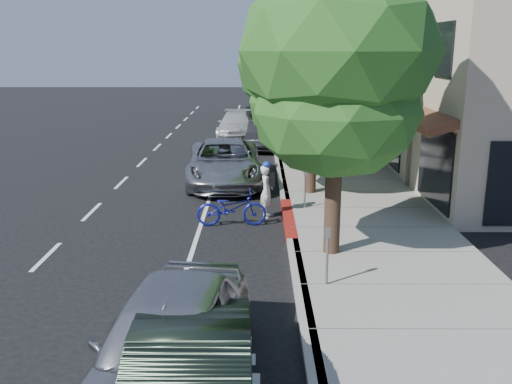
{
  "coord_description": "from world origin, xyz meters",
  "views": [
    {
      "loc": [
        -0.9,
        -15.34,
        5.07
      ],
      "look_at": [
        -0.97,
        -0.73,
        1.35
      ],
      "focal_mm": 40.0,
      "sensor_mm": 36.0,
      "label": 1
    }
  ],
  "objects_px": {
    "bicycle": "(232,208)",
    "near_car_a": "(170,343)",
    "street_tree_3": "(292,54)",
    "dark_suv_far": "(261,110)",
    "street_tree_1": "(313,66)",
    "white_pickup": "(236,125)",
    "street_tree_4": "(287,54)",
    "cyclist": "(267,191)",
    "street_tree_5": "(283,54)",
    "pedestrian": "(339,150)",
    "silver_suv": "(225,162)",
    "street_tree_2": "(300,59)",
    "dark_sedan": "(263,135)",
    "street_tree_0": "(338,56)"
  },
  "relations": [
    {
      "from": "street_tree_5",
      "to": "dark_sedan",
      "type": "height_order",
      "value": "street_tree_5"
    },
    {
      "from": "silver_suv",
      "to": "street_tree_5",
      "type": "bearing_deg",
      "value": 78.78
    },
    {
      "from": "street_tree_3",
      "to": "street_tree_5",
      "type": "relative_size",
      "value": 1.01
    },
    {
      "from": "street_tree_3",
      "to": "dark_suv_far",
      "type": "xyz_separation_m",
      "value": [
        -1.62,
        7.81,
        -3.84
      ]
    },
    {
      "from": "near_car_a",
      "to": "pedestrian",
      "type": "distance_m",
      "value": 15.55
    },
    {
      "from": "cyclist",
      "to": "dark_sedan",
      "type": "relative_size",
      "value": 0.39
    },
    {
      "from": "street_tree_1",
      "to": "street_tree_5",
      "type": "distance_m",
      "value": 24.0
    },
    {
      "from": "street_tree_5",
      "to": "pedestrian",
      "type": "xyz_separation_m",
      "value": [
        1.4,
        -20.88,
        -3.47
      ]
    },
    {
      "from": "street_tree_3",
      "to": "bicycle",
      "type": "distance_m",
      "value": 16.18
    },
    {
      "from": "silver_suv",
      "to": "dark_suv_far",
      "type": "relative_size",
      "value": 1.14
    },
    {
      "from": "street_tree_3",
      "to": "street_tree_5",
      "type": "height_order",
      "value": "street_tree_3"
    },
    {
      "from": "silver_suv",
      "to": "pedestrian",
      "type": "bearing_deg",
      "value": 11.88
    },
    {
      "from": "street_tree_0",
      "to": "cyclist",
      "type": "bearing_deg",
      "value": 114.19
    },
    {
      "from": "street_tree_3",
      "to": "white_pickup",
      "type": "height_order",
      "value": "street_tree_3"
    },
    {
      "from": "bicycle",
      "to": "street_tree_3",
      "type": "bearing_deg",
      "value": -12.66
    },
    {
      "from": "bicycle",
      "to": "near_car_a",
      "type": "bearing_deg",
      "value": 173.36
    },
    {
      "from": "street_tree_1",
      "to": "bicycle",
      "type": "bearing_deg",
      "value": -127.15
    },
    {
      "from": "bicycle",
      "to": "dark_suv_far",
      "type": "relative_size",
      "value": 0.39
    },
    {
      "from": "silver_suv",
      "to": "near_car_a",
      "type": "bearing_deg",
      "value": -93.24
    },
    {
      "from": "white_pickup",
      "to": "dark_suv_far",
      "type": "xyz_separation_m",
      "value": [
        1.48,
        6.37,
        0.17
      ]
    },
    {
      "from": "street_tree_0",
      "to": "dark_suv_far",
      "type": "bearing_deg",
      "value": 93.6
    },
    {
      "from": "cyclist",
      "to": "white_pickup",
      "type": "relative_size",
      "value": 0.33
    },
    {
      "from": "street_tree_4",
      "to": "near_car_a",
      "type": "relative_size",
      "value": 1.52
    },
    {
      "from": "street_tree_4",
      "to": "dark_suv_far",
      "type": "relative_size",
      "value": 1.44
    },
    {
      "from": "white_pickup",
      "to": "cyclist",
      "type": "bearing_deg",
      "value": -82.72
    },
    {
      "from": "cyclist",
      "to": "dark_suv_far",
      "type": "height_order",
      "value": "dark_suv_far"
    },
    {
      "from": "street_tree_1",
      "to": "white_pickup",
      "type": "height_order",
      "value": "street_tree_1"
    },
    {
      "from": "cyclist",
      "to": "street_tree_0",
      "type": "bearing_deg",
      "value": -148.09
    },
    {
      "from": "silver_suv",
      "to": "near_car_a",
      "type": "relative_size",
      "value": 1.2
    },
    {
      "from": "street_tree_1",
      "to": "pedestrian",
      "type": "height_order",
      "value": "street_tree_1"
    },
    {
      "from": "dark_suv_far",
      "to": "white_pickup",
      "type": "bearing_deg",
      "value": -103.83
    },
    {
      "from": "street_tree_0",
      "to": "dark_suv_far",
      "type": "xyz_separation_m",
      "value": [
        -1.62,
        25.81,
        -3.98
      ]
    },
    {
      "from": "street_tree_4",
      "to": "bicycle",
      "type": "height_order",
      "value": "street_tree_4"
    },
    {
      "from": "bicycle",
      "to": "dark_sedan",
      "type": "distance_m",
      "value": 13.06
    },
    {
      "from": "street_tree_2",
      "to": "silver_suv",
      "type": "xyz_separation_m",
      "value": [
        -3.1,
        -4.1,
        -3.74
      ]
    },
    {
      "from": "street_tree_3",
      "to": "dark_suv_far",
      "type": "distance_m",
      "value": 8.85
    },
    {
      "from": "street_tree_2",
      "to": "street_tree_3",
      "type": "distance_m",
      "value": 6.0
    },
    {
      "from": "street_tree_2",
      "to": "dark_suv_far",
      "type": "relative_size",
      "value": 1.4
    },
    {
      "from": "cyclist",
      "to": "white_pickup",
      "type": "height_order",
      "value": "cyclist"
    },
    {
      "from": "white_pickup",
      "to": "pedestrian",
      "type": "bearing_deg",
      "value": -64.69
    },
    {
      "from": "white_pickup",
      "to": "pedestrian",
      "type": "xyz_separation_m",
      "value": [
        4.5,
        -10.32,
        0.38
      ]
    },
    {
      "from": "street_tree_2",
      "to": "cyclist",
      "type": "xyz_separation_m",
      "value": [
        -1.56,
        -8.53,
        -3.75
      ]
    },
    {
      "from": "street_tree_5",
      "to": "dark_suv_far",
      "type": "distance_m",
      "value": 5.8
    },
    {
      "from": "street_tree_0",
      "to": "street_tree_1",
      "type": "height_order",
      "value": "street_tree_0"
    },
    {
      "from": "bicycle",
      "to": "near_car_a",
      "type": "xyz_separation_m",
      "value": [
        -0.51,
        -8.35,
        0.31
      ]
    },
    {
      "from": "street_tree_1",
      "to": "silver_suv",
      "type": "bearing_deg",
      "value": 148.49
    },
    {
      "from": "cyclist",
      "to": "street_tree_5",
      "type": "bearing_deg",
      "value": 4.36
    },
    {
      "from": "street_tree_3",
      "to": "dark_suv_far",
      "type": "height_order",
      "value": "street_tree_3"
    },
    {
      "from": "pedestrian",
      "to": "bicycle",
      "type": "bearing_deg",
      "value": 21.67
    },
    {
      "from": "white_pickup",
      "to": "near_car_a",
      "type": "height_order",
      "value": "near_car_a"
    }
  ]
}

